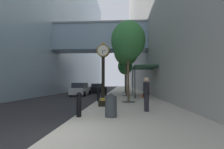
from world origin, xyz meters
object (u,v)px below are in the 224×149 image
Objects in this scene: street_clock at (103,71)px; street_tree_mid_far at (125,66)px; bollard_nearest at (79,104)px; car_silver_far at (80,89)px; bollard_fourth at (103,92)px; car_black_mid at (97,88)px; bollard_fifth at (106,91)px; trash_bin at (111,105)px; pedestrian_walking at (146,93)px; bollard_third at (99,95)px; street_tree_near at (128,41)px; car_red_near at (96,87)px; street_tree_mid_near at (126,52)px.

street_tree_mid_far is (1.75, 15.02, 1.84)m from street_clock.
car_silver_far reaches higher than bollard_nearest.
bollard_fourth is (0.00, 9.00, 0.00)m from bollard_nearest.
car_black_mid reaches higher than bollard_fourth.
street_clock reaches higher than bollard_fifth.
trash_bin is at bearing -77.34° from street_clock.
street_clock reaches higher than pedestrian_walking.
bollard_third is at bearing -90.00° from bollard_fifth.
street_tree_mid_far reaches higher than bollard_fifth.
bollard_nearest is at bearing -112.45° from street_tree_near.
street_tree_near is at bearing -3.34° from bollard_third.
street_clock is at bearing 144.19° from pedestrian_walking.
street_tree_near is (2.42, -0.14, 4.37)m from bollard_third.
bollard_fifth is at bearing -76.58° from car_red_near.
car_black_mid reaches higher than trash_bin.
bollard_third is at bearing -80.88° from car_black_mid.
street_clock reaches higher than bollard_fourth.
bollard_nearest is 12.00m from bollard_fifth.
street_clock is 0.93× the size of car_red_near.
trash_bin is (0.74, -3.31, -1.77)m from street_clock.
car_black_mid is at bearing 107.87° from street_tree_near.
car_silver_far is at bearing 112.06° from street_clock.
bollard_nearest is 6.00m from bollard_third.
car_red_near is (-3.45, 26.45, 0.06)m from bollard_nearest.
car_silver_far is (-3.56, 1.86, 0.10)m from bollard_fifth.
car_silver_far is at bearing 126.22° from bollard_fourth.
car_red_near reaches higher than bollard_nearest.
street_clock is 3.86× the size of bollard_nearest.
bollard_fifth is 7.92m from street_tree_near.
street_clock reaches higher than bollard_third.
bollard_third is 1.00× the size of bollard_fourth.
bollard_fourth is 11.90m from car_black_mid.
street_tree_near is 16.15m from car_black_mid.
street_tree_near reaches higher than bollard_fourth.
street_clock reaches higher than car_black_mid.
bollard_third is 0.16× the size of street_tree_mid_near.
bollard_third is 5.46m from pedestrian_walking.
street_clock is at bearing -67.94° from car_silver_far.
bollard_third is 6.00m from bollard_fifth.
street_tree_mid_near is 12.98m from trash_bin.
car_red_near is (-5.87, 20.59, -4.31)m from street_tree_near.
street_tree_near is 7.32m from trash_bin.
street_tree_mid_near is 16.15m from car_red_near.
street_tree_mid_near is at bearing 78.69° from street_clock.
car_black_mid reaches higher than car_red_near.
trash_bin is 0.25× the size of car_silver_far.
car_red_near reaches higher than bollard_third.
bollard_fourth is 1.04× the size of trash_bin.
street_tree_near reaches higher than bollard_third.
car_black_mid is 6.91m from car_silver_far.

